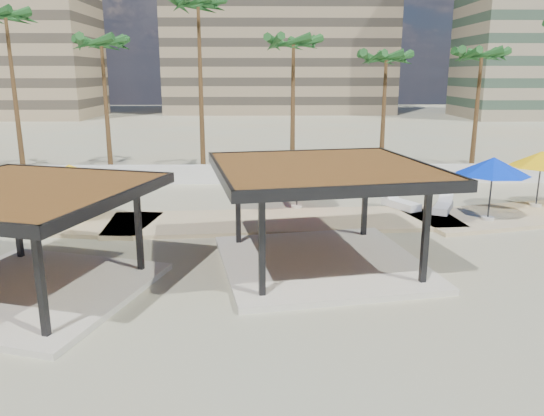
# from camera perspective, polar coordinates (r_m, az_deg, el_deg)

# --- Properties ---
(ground) EXTENTS (200.00, 200.00, 0.00)m
(ground) POSITION_cam_1_polar(r_m,az_deg,el_deg) (17.92, -4.17, -7.81)
(ground) COLOR tan
(ground) RESTS_ON ground
(promenade) EXTENTS (44.45, 7.97, 0.24)m
(promenade) POSITION_cam_1_polar(r_m,az_deg,el_deg) (25.17, 1.28, -1.07)
(promenade) COLOR #C6B284
(promenade) RESTS_ON ground
(boundary_wall) EXTENTS (56.00, 0.30, 1.20)m
(boundary_wall) POSITION_cam_1_polar(r_m,az_deg,el_deg) (33.16, -2.76, 3.65)
(boundary_wall) COLOR silver
(boundary_wall) RESTS_ON ground
(building_mid) EXTENTS (38.00, 16.00, 30.40)m
(building_mid) POSITION_cam_1_polar(r_m,az_deg,el_deg) (94.92, 0.78, 18.90)
(building_mid) COLOR #847259
(building_mid) RESTS_ON ground
(pavilion_central) EXTENTS (8.45, 8.45, 3.69)m
(pavilion_central) POSITION_cam_1_polar(r_m,az_deg,el_deg) (18.68, 5.40, 0.19)
(pavilion_central) COLOR beige
(pavilion_central) RESTS_ON ground
(pavilion_west) EXTENTS (8.44, 8.44, 3.45)m
(pavilion_west) POSITION_cam_1_polar(r_m,az_deg,el_deg) (17.79, -25.05, -2.33)
(pavilion_west) COLOR beige
(pavilion_west) RESTS_ON ground
(umbrella_b) EXTENTS (2.95, 2.95, 2.60)m
(umbrella_b) POSITION_cam_1_polar(r_m,az_deg,el_deg) (25.44, -20.92, 3.58)
(umbrella_b) COLOR beige
(umbrella_b) RESTS_ON promenade
(umbrella_c) EXTENTS (3.88, 3.88, 2.80)m
(umbrella_c) POSITION_cam_1_polar(r_m,az_deg,el_deg) (26.16, 2.73, 5.18)
(umbrella_c) COLOR beige
(umbrella_c) RESTS_ON promenade
(umbrella_d) EXTENTS (4.25, 4.25, 2.90)m
(umbrella_d) POSITION_cam_1_polar(r_m,az_deg,el_deg) (25.85, 22.70, 4.17)
(umbrella_d) COLOR beige
(umbrella_d) RESTS_ON promenade
(umbrella_e) EXTENTS (3.99, 3.99, 2.81)m
(umbrella_e) POSITION_cam_1_polar(r_m,az_deg,el_deg) (29.57, 27.02, 4.71)
(umbrella_e) COLOR beige
(umbrella_e) RESTS_ON promenade
(lounger_b) EXTENTS (1.58, 2.21, 0.81)m
(lounger_b) POSITION_cam_1_polar(r_m,az_deg,el_deg) (27.24, 17.93, 0.11)
(lounger_b) COLOR white
(lounger_b) RESTS_ON promenade
(lounger_c) EXTENTS (1.74, 2.30, 0.85)m
(lounger_c) POSITION_cam_1_polar(r_m,az_deg,el_deg) (27.34, 13.61, 0.48)
(lounger_c) COLOR white
(lounger_c) RESTS_ON promenade
(palm_b) EXTENTS (3.00, 3.00, 11.07)m
(palm_b) POSITION_cam_1_polar(r_m,az_deg,el_deg) (38.84, -26.69, 17.39)
(palm_b) COLOR brown
(palm_b) RESTS_ON ground
(palm_c) EXTENTS (3.00, 3.00, 9.39)m
(palm_c) POSITION_cam_1_polar(r_m,az_deg,el_deg) (36.11, -17.85, 16.03)
(palm_c) COLOR brown
(palm_c) RESTS_ON ground
(palm_d) EXTENTS (3.00, 3.00, 11.78)m
(palm_d) POSITION_cam_1_polar(r_m,az_deg,el_deg) (35.88, -7.94, 20.13)
(palm_d) COLOR brown
(palm_d) RESTS_ON ground
(palm_e) EXTENTS (3.00, 3.00, 9.43)m
(palm_e) POSITION_cam_1_polar(r_m,az_deg,el_deg) (35.06, 2.32, 16.80)
(palm_e) COLOR brown
(palm_e) RESTS_ON ground
(palm_f) EXTENTS (3.00, 3.00, 8.52)m
(palm_f) POSITION_cam_1_polar(r_m,az_deg,el_deg) (36.08, 12.18, 15.09)
(palm_f) COLOR brown
(palm_f) RESTS_ON ground
(palm_g) EXTENTS (3.00, 3.00, 8.69)m
(palm_g) POSITION_cam_1_polar(r_m,az_deg,el_deg) (37.50, 21.60, 14.64)
(palm_g) COLOR brown
(palm_g) RESTS_ON ground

